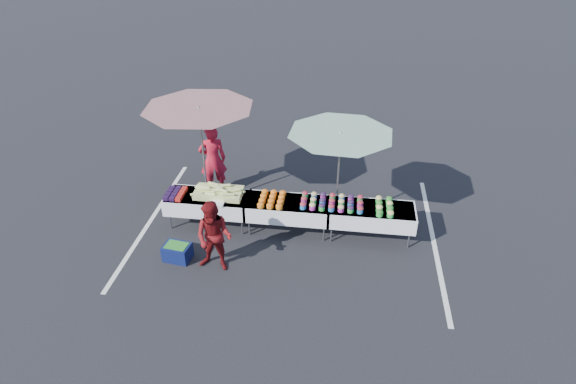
# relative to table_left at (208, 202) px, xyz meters

# --- Properties ---
(ground) EXTENTS (80.00, 80.00, 0.00)m
(ground) POSITION_rel_table_left_xyz_m (1.80, 0.00, -0.58)
(ground) COLOR black
(stripe_left) EXTENTS (0.10, 5.00, 0.00)m
(stripe_left) POSITION_rel_table_left_xyz_m (-1.40, 0.00, -0.58)
(stripe_left) COLOR silver
(stripe_left) RESTS_ON ground
(stripe_right) EXTENTS (0.10, 5.00, 0.00)m
(stripe_right) POSITION_rel_table_left_xyz_m (5.00, 0.00, -0.58)
(stripe_right) COLOR silver
(stripe_right) RESTS_ON ground
(table_left) EXTENTS (1.86, 0.81, 0.75)m
(table_left) POSITION_rel_table_left_xyz_m (0.00, 0.00, 0.00)
(table_left) COLOR white
(table_left) RESTS_ON ground
(table_center) EXTENTS (1.86, 0.81, 0.75)m
(table_center) POSITION_rel_table_left_xyz_m (1.80, 0.00, 0.00)
(table_center) COLOR white
(table_center) RESTS_ON ground
(table_right) EXTENTS (1.86, 0.81, 0.75)m
(table_right) POSITION_rel_table_left_xyz_m (3.60, 0.00, 0.00)
(table_right) COLOR white
(table_right) RESTS_ON ground
(berry_punnets) EXTENTS (0.40, 0.54, 0.08)m
(berry_punnets) POSITION_rel_table_left_xyz_m (-0.71, -0.06, 0.21)
(berry_punnets) COLOR black
(berry_punnets) RESTS_ON table_left
(corn_pile) EXTENTS (1.16, 0.57, 0.26)m
(corn_pile) POSITION_rel_table_left_xyz_m (0.26, 0.04, 0.26)
(corn_pile) COLOR #AAC062
(corn_pile) RESTS_ON table_left
(plastic_bags) EXTENTS (0.30, 0.25, 0.05)m
(plastic_bags) POSITION_rel_table_left_xyz_m (0.30, -0.30, 0.19)
(plastic_bags) COLOR white
(plastic_bags) RESTS_ON table_left
(carrot_bowls) EXTENTS (0.55, 0.69, 0.11)m
(carrot_bowls) POSITION_rel_table_left_xyz_m (1.45, -0.01, 0.22)
(carrot_bowls) COLOR orange
(carrot_bowls) RESTS_ON table_center
(potato_cups) EXTENTS (1.34, 0.58, 0.16)m
(potato_cups) POSITION_rel_table_left_xyz_m (2.75, 0.00, 0.25)
(potato_cups) COLOR #2770B9
(potato_cups) RESTS_ON table_right
(bean_baskets) EXTENTS (0.36, 0.68, 0.15)m
(bean_baskets) POSITION_rel_table_left_xyz_m (3.86, -0.01, 0.24)
(bean_baskets) COLOR green
(bean_baskets) RESTS_ON table_right
(vendor) EXTENTS (0.77, 0.64, 1.80)m
(vendor) POSITION_rel_table_left_xyz_m (-0.24, 1.40, 0.32)
(vendor) COLOR red
(vendor) RESTS_ON ground
(customer) EXTENTS (0.81, 0.67, 1.54)m
(customer) POSITION_rel_table_left_xyz_m (0.55, -1.46, 0.18)
(customer) COLOR maroon
(customer) RESTS_ON ground
(umbrella_left) EXTENTS (3.06, 3.06, 2.52)m
(umbrella_left) POSITION_rel_table_left_xyz_m (-0.27, 0.80, 1.70)
(umbrella_left) COLOR black
(umbrella_left) RESTS_ON ground
(umbrella_right) EXTENTS (2.84, 2.84, 2.29)m
(umbrella_right) POSITION_rel_table_left_xyz_m (2.84, 0.40, 1.49)
(umbrella_right) COLOR black
(umbrella_right) RESTS_ON ground
(storage_bin) EXTENTS (0.59, 0.46, 0.35)m
(storage_bin) POSITION_rel_table_left_xyz_m (-0.32, -1.30, -0.40)
(storage_bin) COLOR #0E1746
(storage_bin) RESTS_ON ground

